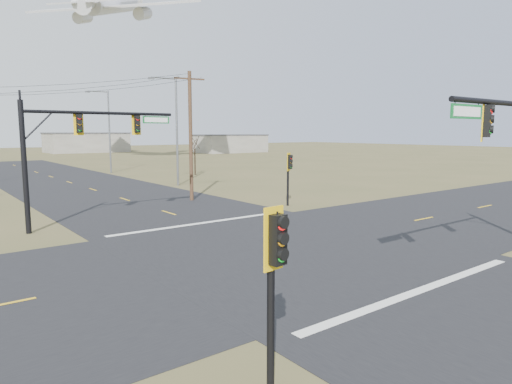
{
  "coord_description": "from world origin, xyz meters",
  "views": [
    {
      "loc": [
        -14.1,
        -16.25,
        5.6
      ],
      "look_at": [
        -0.85,
        1.0,
        2.7
      ],
      "focal_mm": 32.0,
      "sensor_mm": 36.0,
      "label": 1
    }
  ],
  "objects_px": {
    "pedestal_signal_sw": "(275,257)",
    "bare_tree_c": "(195,142)",
    "utility_pole_near": "(191,135)",
    "streetlight_a": "(175,125)",
    "mast_arm_far": "(78,138)",
    "pedestal_signal_ne": "(289,167)",
    "streetlight_b": "(108,127)"
  },
  "relations": [
    {
      "from": "pedestal_signal_ne",
      "to": "utility_pole_near",
      "type": "xyz_separation_m",
      "value": [
        -4.48,
        6.89,
        2.36
      ]
    },
    {
      "from": "mast_arm_far",
      "to": "utility_pole_near",
      "type": "height_order",
      "value": "utility_pole_near"
    },
    {
      "from": "pedestal_signal_ne",
      "to": "pedestal_signal_sw",
      "type": "xyz_separation_m",
      "value": [
        -16.84,
        -18.49,
        0.04
      ]
    },
    {
      "from": "bare_tree_c",
      "to": "mast_arm_far",
      "type": "bearing_deg",
      "value": -131.72
    },
    {
      "from": "utility_pole_near",
      "to": "streetlight_a",
      "type": "bearing_deg",
      "value": 69.17
    },
    {
      "from": "pedestal_signal_sw",
      "to": "streetlight_a",
      "type": "relative_size",
      "value": 0.37
    },
    {
      "from": "streetlight_b",
      "to": "bare_tree_c",
      "type": "height_order",
      "value": "streetlight_b"
    },
    {
      "from": "pedestal_signal_ne",
      "to": "streetlight_a",
      "type": "distance_m",
      "value": 17.25
    },
    {
      "from": "pedestal_signal_ne",
      "to": "utility_pole_near",
      "type": "height_order",
      "value": "utility_pole_near"
    },
    {
      "from": "mast_arm_far",
      "to": "streetlight_b",
      "type": "bearing_deg",
      "value": 78.24
    },
    {
      "from": "streetlight_a",
      "to": "utility_pole_near",
      "type": "bearing_deg",
      "value": -96.5
    },
    {
      "from": "bare_tree_c",
      "to": "streetlight_a",
      "type": "bearing_deg",
      "value": -129.8
    },
    {
      "from": "pedestal_signal_sw",
      "to": "bare_tree_c",
      "type": "distance_m",
      "value": 50.24
    },
    {
      "from": "pedestal_signal_ne",
      "to": "streetlight_b",
      "type": "bearing_deg",
      "value": 66.58
    },
    {
      "from": "mast_arm_far",
      "to": "streetlight_b",
      "type": "xyz_separation_m",
      "value": [
        13.8,
        33.9,
        0.93
      ]
    },
    {
      "from": "utility_pole_near",
      "to": "streetlight_a",
      "type": "height_order",
      "value": "streetlight_a"
    },
    {
      "from": "streetlight_a",
      "to": "mast_arm_far",
      "type": "bearing_deg",
      "value": -118.46
    },
    {
      "from": "pedestal_signal_ne",
      "to": "bare_tree_c",
      "type": "bearing_deg",
      "value": 50.37
    },
    {
      "from": "pedestal_signal_sw",
      "to": "mast_arm_far",
      "type": "bearing_deg",
      "value": 77.24
    },
    {
      "from": "utility_pole_near",
      "to": "bare_tree_c",
      "type": "xyz_separation_m",
      "value": [
        11.25,
        18.95,
        -1.1
      ]
    },
    {
      "from": "streetlight_b",
      "to": "bare_tree_c",
      "type": "xyz_separation_m",
      "value": [
        7.72,
        -9.76,
        -1.94
      ]
    },
    {
      "from": "utility_pole_near",
      "to": "streetlight_b",
      "type": "height_order",
      "value": "streetlight_b"
    },
    {
      "from": "pedestal_signal_sw",
      "to": "streetlight_a",
      "type": "height_order",
      "value": "streetlight_a"
    },
    {
      "from": "pedestal_signal_ne",
      "to": "pedestal_signal_sw",
      "type": "distance_m",
      "value": 25.01
    },
    {
      "from": "streetlight_a",
      "to": "bare_tree_c",
      "type": "height_order",
      "value": "streetlight_a"
    },
    {
      "from": "streetlight_b",
      "to": "bare_tree_c",
      "type": "bearing_deg",
      "value": -39.33
    },
    {
      "from": "utility_pole_near",
      "to": "streetlight_b",
      "type": "relative_size",
      "value": 0.94
    },
    {
      "from": "mast_arm_far",
      "to": "streetlight_a",
      "type": "relative_size",
      "value": 0.81
    },
    {
      "from": "mast_arm_far",
      "to": "pedestal_signal_ne",
      "type": "distance_m",
      "value": 15.03
    },
    {
      "from": "streetlight_b",
      "to": "pedestal_signal_ne",
      "type": "bearing_deg",
      "value": -76.15
    },
    {
      "from": "streetlight_b",
      "to": "streetlight_a",
      "type": "bearing_deg",
      "value": -76.78
    },
    {
      "from": "mast_arm_far",
      "to": "utility_pole_near",
      "type": "relative_size",
      "value": 0.87
    }
  ]
}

